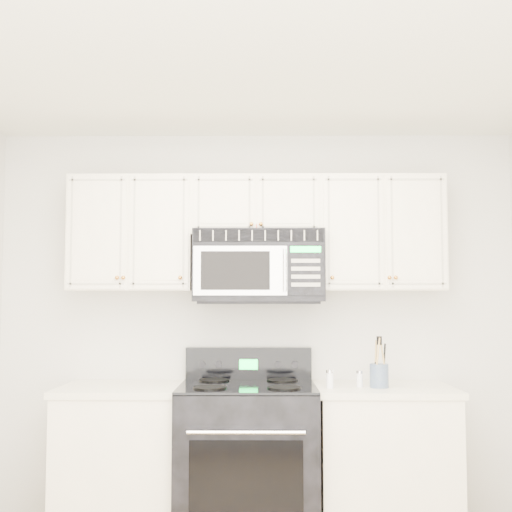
{
  "coord_description": "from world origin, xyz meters",
  "views": [
    {
      "loc": [
        0.03,
        -2.64,
        1.46
      ],
      "look_at": [
        0.0,
        1.3,
        1.73
      ],
      "focal_mm": 45.0,
      "sensor_mm": 36.0,
      "label": 1
    }
  ],
  "objects": [
    {
      "name": "room",
      "position": [
        0.0,
        0.0,
        1.3
      ],
      "size": [
        3.51,
        3.51,
        2.61
      ],
      "color": "olive",
      "rests_on": "ground"
    },
    {
      "name": "base_cabinet_left",
      "position": [
        -0.8,
        1.44,
        0.43
      ],
      "size": [
        0.86,
        0.65,
        0.92
      ],
      "color": "beige",
      "rests_on": "ground"
    },
    {
      "name": "base_cabinet_right",
      "position": [
        0.8,
        1.44,
        0.43
      ],
      "size": [
        0.86,
        0.65,
        0.92
      ],
      "color": "beige",
      "rests_on": "ground"
    },
    {
      "name": "range",
      "position": [
        -0.05,
        1.4,
        0.48
      ],
      "size": [
        0.84,
        0.76,
        1.14
      ],
      "color": "black",
      "rests_on": "ground"
    },
    {
      "name": "upper_cabinets",
      "position": [
        0.0,
        1.58,
        1.93
      ],
      "size": [
        2.44,
        0.37,
        0.75
      ],
      "color": "beige",
      "rests_on": "ground"
    },
    {
      "name": "microwave",
      "position": [
        0.02,
        1.54,
        1.68
      ],
      "size": [
        0.83,
        0.47,
        0.46
      ],
      "color": "black",
      "rests_on": "ground"
    },
    {
      "name": "utensil_crock",
      "position": [
        0.76,
        1.36,
        1.0
      ],
      "size": [
        0.12,
        0.12,
        0.31
      ],
      "color": "#4B5D6D",
      "rests_on": "base_cabinet_right"
    },
    {
      "name": "shaker_salt",
      "position": [
        0.45,
        1.33,
        0.98
      ],
      "size": [
        0.05,
        0.05,
        0.11
      ],
      "color": "white",
      "rests_on": "base_cabinet_right"
    },
    {
      "name": "shaker_pepper",
      "position": [
        0.64,
        1.39,
        0.97
      ],
      "size": [
        0.04,
        0.04,
        0.1
      ],
      "color": "white",
      "rests_on": "base_cabinet_right"
    }
  ]
}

